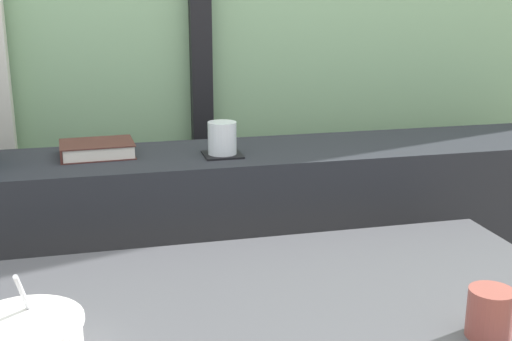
% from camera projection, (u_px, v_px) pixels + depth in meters
% --- Properties ---
extents(dark_console_ledge, '(2.80, 0.34, 0.86)m').
position_uv_depth(dark_console_ledge, '(222.00, 295.00, 1.87)').
color(dark_console_ledge, '#23262B').
rests_on(dark_console_ledge, ground).
extents(coaster_square, '(0.10, 0.10, 0.00)m').
position_uv_depth(coaster_square, '(223.00, 155.00, 1.72)').
color(coaster_square, black).
rests_on(coaster_square, dark_console_ledge).
extents(juice_glass, '(0.08, 0.08, 0.09)m').
position_uv_depth(juice_glass, '(223.00, 140.00, 1.71)').
color(juice_glass, white).
rests_on(juice_glass, coaster_square).
extents(closed_book, '(0.20, 0.16, 0.04)m').
position_uv_depth(closed_book, '(96.00, 149.00, 1.71)').
color(closed_book, '#47231E').
rests_on(closed_book, dark_console_ledge).
extents(soup_bowl, '(0.19, 0.19, 0.15)m').
position_uv_depth(soup_bowl, '(24.00, 339.00, 1.02)').
color(soup_bowl, silver).
rests_on(soup_bowl, breakfast_table).
extents(ceramic_mug, '(0.11, 0.08, 0.08)m').
position_uv_depth(ceramic_mug, '(491.00, 313.00, 1.08)').
color(ceramic_mug, '#9E4C42').
rests_on(ceramic_mug, breakfast_table).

